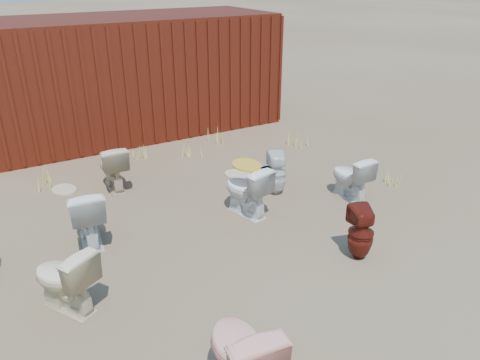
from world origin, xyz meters
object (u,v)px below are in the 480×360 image
toilet_front_pink (241,355)px  toilet_front_maroon (361,233)px  toilet_back_beige_right (113,167)px  toilet_front_a (87,215)px  toilet_back_beige_left (64,279)px  loose_tank (266,177)px  toilet_back_e (277,173)px  shipping_container (132,75)px  toilet_front_c (351,177)px  toilet_back_yellowlid (246,190)px

toilet_front_pink → toilet_front_maroon: (2.29, 1.03, -0.07)m
toilet_back_beige_right → toilet_front_a: bearing=65.7°
toilet_back_beige_left → loose_tank: bearing=172.9°
toilet_front_a → toilet_front_maroon: size_ratio=1.13×
toilet_front_pink → toilet_back_e: bearing=-122.0°
toilet_front_a → toilet_back_e: toilet_front_a is taller
shipping_container → toilet_front_a: bearing=-116.0°
shipping_container → toilet_back_e: size_ratio=8.61×
shipping_container → toilet_back_beige_right: 3.21m
toilet_back_beige_left → loose_tank: toilet_back_beige_left is taller
toilet_back_beige_right → toilet_back_e: size_ratio=1.08×
toilet_front_a → toilet_front_c: toilet_front_a is taller
toilet_back_beige_left → loose_tank: (3.44, 1.46, -0.20)m
toilet_front_pink → toilet_front_maroon: bearing=-149.3°
toilet_front_maroon → toilet_front_a: bearing=-18.1°
toilet_front_a → toilet_back_yellowlid: toilet_front_a is taller
toilet_back_beige_left → toilet_back_yellowlid: (2.70, 0.85, 0.01)m
toilet_front_maroon → toilet_back_yellowlid: 1.79m
shipping_container → toilet_back_beige_left: 6.13m
toilet_back_e → toilet_front_maroon: bearing=109.5°
toilet_back_yellowlid → toilet_front_pink: bearing=45.5°
toilet_front_a → toilet_back_beige_right: (0.76, 1.46, -0.02)m
toilet_back_beige_left → toilet_back_beige_right: 2.97m
toilet_back_e → toilet_front_pink: bearing=74.7°
toilet_front_a → toilet_back_e: size_ratio=1.14×
toilet_front_maroon → toilet_back_beige_right: toilet_back_beige_right is taller
toilet_front_a → toilet_front_c: size_ratio=1.12×
toilet_back_beige_left → toilet_back_e: bearing=169.0°
toilet_back_beige_left → toilet_front_pink: bearing=89.3°
shipping_container → toilet_front_a: (-2.09, -4.27, -0.80)m
toilet_front_a → toilet_front_pink: (0.51, -3.06, 0.03)m
toilet_front_a → toilet_back_e: 2.93m
shipping_container → toilet_front_maroon: (0.72, -6.31, -0.85)m
toilet_back_e → toilet_back_beige_left: bearing=42.2°
shipping_container → toilet_back_e: shipping_container is taller
shipping_container → loose_tank: bearing=-78.3°
shipping_container → toilet_front_pink: 7.54m
toilet_back_beige_right → toilet_back_e: 2.63m
toilet_front_c → toilet_front_maroon: toilet_front_c is taller
toilet_front_pink → toilet_back_e: (2.42, 3.05, -0.08)m
toilet_back_e → toilet_back_beige_right: bearing=-11.1°
toilet_front_maroon → toilet_back_yellowlid: size_ratio=0.91×
toilet_front_c → toilet_back_beige_left: toilet_back_beige_left is taller
toilet_back_beige_right → toilet_front_pink: bearing=89.9°
toilet_back_e → loose_tank: toilet_back_e is taller
toilet_back_beige_left → toilet_back_yellowlid: toilet_back_yellowlid is taller
toilet_front_maroon → loose_tank: (0.11, 2.28, -0.18)m
shipping_container → toilet_front_c: (1.75, -4.99, -0.85)m
toilet_front_pink → toilet_front_maroon: size_ratio=1.21×
toilet_back_beige_right → toilet_back_e: bearing=148.8°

